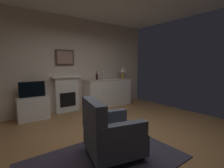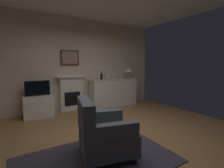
{
  "view_description": "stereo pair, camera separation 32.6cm",
  "coord_description": "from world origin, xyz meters",
  "views": [
    {
      "loc": [
        -1.94,
        -2.25,
        1.43
      ],
      "look_at": [
        0.17,
        0.65,
        1.0
      ],
      "focal_mm": 25.58,
      "sensor_mm": 36.0,
      "label": 1
    },
    {
      "loc": [
        -1.67,
        -2.43,
        1.43
      ],
      "look_at": [
        0.17,
        0.65,
        1.0
      ],
      "focal_mm": 25.58,
      "sensor_mm": 36.0,
      "label": 2
    }
  ],
  "objects": [
    {
      "name": "wine_glass_center",
      "position": [
        1.22,
        2.2,
        1.07
      ],
      "size": [
        0.07,
        0.07,
        0.16
      ],
      "color": "silver",
      "rests_on": "sideboard_cabinet"
    },
    {
      "name": "wine_glass_left",
      "position": [
        1.11,
        2.27,
        1.07
      ],
      "size": [
        0.07,
        0.07,
        0.16
      ],
      "color": "silver",
      "rests_on": "sideboard_cabinet"
    },
    {
      "name": "wine_glass_right",
      "position": [
        1.33,
        2.21,
        1.07
      ],
      "size": [
        0.07,
        0.07,
        0.16
      ],
      "color": "silver",
      "rests_on": "sideboard_cabinet"
    },
    {
      "name": "ground_plane",
      "position": [
        0.0,
        0.0,
        -0.05
      ],
      "size": [
        5.72,
        5.17,
        0.1
      ],
      "primitive_type": "cube",
      "color": "#9E7042",
      "rests_on": "ground"
    },
    {
      "name": "area_rug",
      "position": [
        -0.72,
        -0.39,
        0.01
      ],
      "size": [
        2.32,
        1.44,
        0.02
      ],
      "primitive_type": "cube",
      "color": "#383342",
      "rests_on": "ground_plane"
    },
    {
      "name": "vase_decorative",
      "position": [
        0.95,
        2.2,
        1.08
      ],
      "size": [
        0.11,
        0.11,
        0.28
      ],
      "color": "beige",
      "rests_on": "sideboard_cabinet"
    },
    {
      "name": "tv_cabinet",
      "position": [
        -1.21,
        2.27,
        0.3
      ],
      "size": [
        0.75,
        0.42,
        0.61
      ],
      "color": "white",
      "rests_on": "ground_plane"
    },
    {
      "name": "armchair",
      "position": [
        -0.58,
        -0.33,
        0.38
      ],
      "size": [
        0.96,
        0.93,
        0.92
      ],
      "color": "#474C56",
      "rests_on": "ground_plane"
    },
    {
      "name": "wine_bottle",
      "position": [
        0.69,
        2.2,
        1.05
      ],
      "size": [
        0.08,
        0.08,
        0.29
      ],
      "color": "#331419",
      "rests_on": "sideboard_cabinet"
    },
    {
      "name": "fireplace_unit",
      "position": [
        -0.24,
        2.43,
        0.55
      ],
      "size": [
        0.87,
        0.3,
        1.1
      ],
      "color": "white",
      "rests_on": "ground_plane"
    },
    {
      "name": "tv_set",
      "position": [
        -1.21,
        2.24,
        0.81
      ],
      "size": [
        0.62,
        0.07,
        0.4
      ],
      "color": "black",
      "rests_on": "tv_cabinet"
    },
    {
      "name": "framed_picture",
      "position": [
        -0.24,
        2.47,
        1.65
      ],
      "size": [
        0.55,
        0.04,
        0.45
      ],
      "color": "#473323"
    },
    {
      "name": "table_lamp",
      "position": [
        1.83,
        2.25,
        1.22
      ],
      "size": [
        0.26,
        0.26,
        0.4
      ],
      "color": "#B79338",
      "rests_on": "sideboard_cabinet"
    },
    {
      "name": "wall_rear",
      "position": [
        0.0,
        2.56,
        1.44
      ],
      "size": [
        5.72,
        0.06,
        2.87
      ],
      "primitive_type": "cube",
      "color": "beige",
      "rests_on": "ground_plane"
    },
    {
      "name": "sideboard_cabinet",
      "position": [
        1.2,
        2.25,
        0.47
      ],
      "size": [
        1.7,
        0.49,
        0.94
      ],
      "color": "white",
      "rests_on": "ground_plane"
    }
  ]
}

